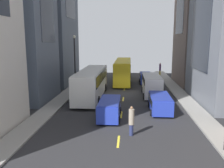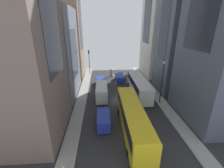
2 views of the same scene
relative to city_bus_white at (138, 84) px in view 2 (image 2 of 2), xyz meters
The scene contains 21 objects.
ground_plane 4.92m from the city_bus_white, 31.80° to the left, with size 40.18×40.18×0.00m, color #28282B.
sidewalk_west 4.53m from the city_bus_white, 144.73° to the left, with size 1.86×44.00×0.15m, color gray.
sidewalk_east 11.40m from the city_bus_white, 12.16° to the left, with size 1.86×44.00×0.15m, color gray.
lane_stripe_0 19.13m from the city_bus_white, 78.42° to the right, with size 0.16×2.00×0.01m, color yellow.
lane_stripe_1 13.35m from the city_bus_white, 73.19° to the right, with size 0.16×2.00×0.01m, color yellow.
lane_stripe_2 7.91m from the city_bus_white, 60.09° to the right, with size 0.16×2.00×0.01m, color yellow.
lane_stripe_3 4.36m from the city_bus_white, ahead, with size 0.16×2.00×0.01m, color yellow.
lane_stripe_4 6.88m from the city_bus_white, 54.58° to the left, with size 0.16×2.00×0.01m, color yellow.
lane_stripe_5 12.16m from the city_bus_white, 71.44° to the left, with size 0.16×2.00×0.01m, color yellow.
building_west_1 15.40m from the city_bus_white, 169.20° to the right, with size 8.41×7.58×29.31m.
building_east_0 25.72m from the city_bus_white, 38.74° to the right, with size 10.00×8.49×31.09m.
building_east_1 18.12m from the city_bus_white, ahead, with size 10.07×11.85×15.87m.
city_bus_white is the anchor object (origin of this frame).
streetcar_yellow 11.82m from the city_bus_white, 73.12° to the left, with size 2.70×12.98×3.59m.
delivery_van_white 7.41m from the city_bus_white, 10.45° to the left, with size 2.25×6.10×2.58m.
car_blue_0 9.28m from the city_bus_white, 35.66° to the right, with size 2.07×4.48×1.63m.
car_blue_1 12.18m from the city_bus_white, 54.31° to the left, with size 1.88×4.22×1.69m.
car_blue_2 8.19m from the city_bus_white, 69.95° to the right, with size 1.97×4.57×1.65m.
pedestrian_walking_far 12.42m from the city_bus_white, 67.73° to the right, with size 0.40×0.40×2.19m.
traffic_light_near_corner 17.45m from the city_bus_white, 52.73° to the right, with size 0.32×0.44×6.52m.
streetlamp_near 5.67m from the city_bus_white, 125.45° to the left, with size 0.44×0.44×7.34m.
Camera 2 is at (3.35, 25.18, 12.94)m, focal length 24.55 mm.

